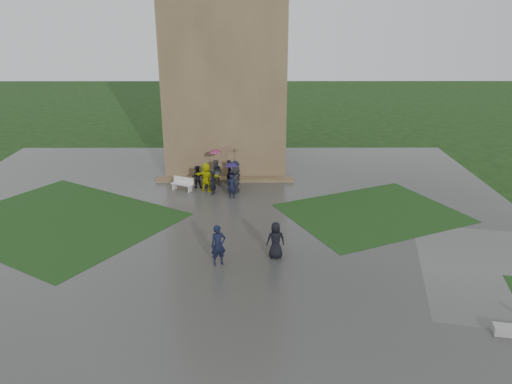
{
  "coord_description": "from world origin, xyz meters",
  "views": [
    {
      "loc": [
        1.96,
        -20.59,
        10.65
      ],
      "look_at": [
        2.03,
        5.22,
        1.2
      ],
      "focal_mm": 35.0,
      "sensor_mm": 36.0,
      "label": 1
    }
  ],
  "objects_px": {
    "pedestrian_near": "(276,240)",
    "pedestrian_mid": "(218,245)",
    "tower": "(226,36)",
    "bench": "(183,184)"
  },
  "relations": [
    {
      "from": "tower",
      "to": "pedestrian_near",
      "type": "height_order",
      "value": "tower"
    },
    {
      "from": "tower",
      "to": "pedestrian_mid",
      "type": "height_order",
      "value": "tower"
    },
    {
      "from": "pedestrian_mid",
      "to": "bench",
      "type": "bearing_deg",
      "value": 85.86
    },
    {
      "from": "tower",
      "to": "pedestrian_near",
      "type": "distance_m",
      "value": 17.5
    },
    {
      "from": "pedestrian_mid",
      "to": "pedestrian_near",
      "type": "xyz_separation_m",
      "value": [
        2.54,
        0.65,
        -0.07
      ]
    },
    {
      "from": "pedestrian_mid",
      "to": "pedestrian_near",
      "type": "height_order",
      "value": "pedestrian_mid"
    },
    {
      "from": "pedestrian_near",
      "to": "pedestrian_mid",
      "type": "bearing_deg",
      "value": 7.71
    },
    {
      "from": "tower",
      "to": "pedestrian_near",
      "type": "bearing_deg",
      "value": -79.22
    },
    {
      "from": "tower",
      "to": "pedestrian_mid",
      "type": "xyz_separation_m",
      "value": [
        0.36,
        -15.88,
        -8.05
      ]
    },
    {
      "from": "bench",
      "to": "pedestrian_near",
      "type": "height_order",
      "value": "pedestrian_near"
    }
  ]
}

